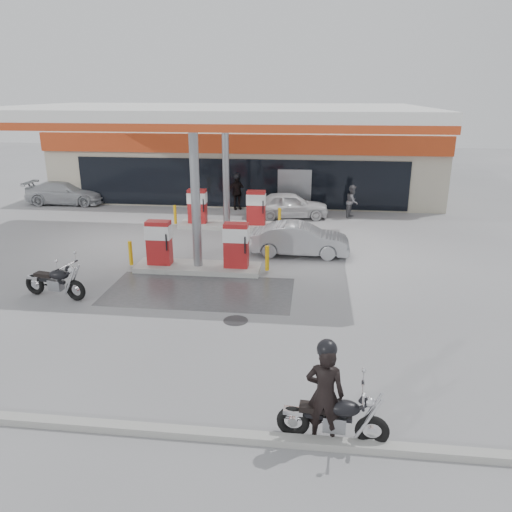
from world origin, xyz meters
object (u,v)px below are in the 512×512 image
Objects in this scene: pump_island_near at (198,251)px; parked_motorcycle at (56,282)px; pump_island_far at (227,212)px; biker_main at (325,394)px; sedan_white at (290,205)px; hatchback_silver at (300,239)px; attendant at (352,201)px; biker_walking at (237,192)px; main_motorcycle at (334,419)px; parked_car_left at (66,193)px.

pump_island_near is 4.86m from parked_motorcycle.
pump_island_far is 2.66× the size of biker_main.
sedan_white is at bearing 70.80° from pump_island_near.
biker_main reaches higher than hatchback_silver.
pump_island_near is 10.54m from attendant.
sedan_white is 6.04m from hatchback_silver.
biker_main is 1.17× the size of attendant.
biker_walking reaches higher than sedan_white.
main_motorcycle is at bearing -62.46° from pump_island_near.
parked_car_left is (-10.00, 4.00, -0.06)m from pump_island_far.
parked_motorcycle is 9.04m from hatchback_silver.
biker_walking is at bearing 26.45° from hatchback_silver.
attendant is (1.61, 17.46, -0.14)m from biker_main.
pump_island_far is 1.34× the size of hatchback_silver.
pump_island_far is at bearing 78.83° from parked_motorcycle.
hatchback_silver is at bearing -77.64° from biker_main.
attendant is (6.00, 2.67, 0.12)m from pump_island_far.
biker_walking is at bearing 90.64° from pump_island_near.
sedan_white is 3.38m from biker_walking.
parked_motorcycle is (-8.21, 5.78, -0.46)m from biker_main.
biker_main reaches higher than main_motorcycle.
hatchback_silver is (-2.42, -6.47, -0.20)m from attendant.
pump_island_far is at bearing -115.01° from biker_walking.
sedan_white is 12.98m from parked_car_left.
hatchback_silver is (7.39, 5.21, 0.13)m from parked_motorcycle.
biker_main reaches higher than attendant.
pump_island_near reaches higher than attendant.
pump_island_far is (0.00, 6.00, 0.00)m from pump_island_near.
parked_motorcycle is 13.04m from sedan_white.
biker_main is 0.88× the size of parked_motorcycle.
biker_main is (4.39, -8.79, 0.26)m from pump_island_near.
pump_island_near is 9.83m from biker_main.
parked_car_left is at bearing 158.20° from pump_island_far.
sedan_white is (6.67, 11.21, 0.16)m from parked_motorcycle.
pump_island_far is 3.61m from sedan_white.
biker_main is at bearing -73.46° from pump_island_far.
hatchback_silver is (-0.81, 10.99, -0.34)m from biker_main.
hatchback_silver is 15.66m from parked_car_left.
parked_motorcycle reaches higher than main_motorcycle.
hatchback_silver is 8.45m from biker_walking.
biker_walking is (3.70, 12.81, 0.42)m from parked_motorcycle.
biker_walking reaches higher than pump_island_far.
attendant reaches higher than parked_car_left.
pump_island_near is at bearing -136.49° from parked_car_left.
pump_island_far is at bearing -65.32° from biker_main.
pump_island_near is 3.11× the size of attendant.
biker_main is (4.39, -14.79, 0.26)m from pump_island_far.
biker_main is 0.51× the size of hatchback_silver.
biker_walking is (-4.70, 18.60, 0.45)m from main_motorcycle.
pump_island_far is at bearing 43.85° from hatchback_silver.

